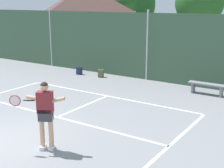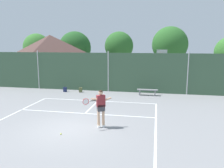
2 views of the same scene
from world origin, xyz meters
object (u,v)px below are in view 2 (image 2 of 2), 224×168
at_px(basketball_hoop, 161,64).
at_px(backpack_navy, 65,90).
at_px(tennis_player, 101,105).
at_px(backpack_olive, 81,90).
at_px(courtside_bench, 147,91).
at_px(tennis_ball, 61,134).

bearing_deg(basketball_hoop, backpack_navy, -163.05).
distance_m(basketball_hoop, tennis_player, 10.48).
distance_m(backpack_olive, courtside_bench, 5.62).
bearing_deg(basketball_hoop, tennis_player, -106.74).
bearing_deg(courtside_bench, tennis_ball, -111.58).
distance_m(backpack_navy, backpack_olive, 1.35).
xyz_separation_m(backpack_navy, backpack_olive, (1.35, 0.11, 0.00)).
xyz_separation_m(tennis_player, backpack_navy, (-5.03, 7.53, -0.92)).
height_order(tennis_player, courtside_bench, tennis_player).
height_order(tennis_ball, backpack_navy, backpack_navy).
height_order(backpack_olive, courtside_bench, courtside_bench).
relative_size(basketball_hoop, courtside_bench, 2.22).
bearing_deg(backpack_olive, courtside_bench, -1.41).
bearing_deg(backpack_navy, basketball_hoop, 16.95).
relative_size(basketball_hoop, tennis_player, 1.91).
relative_size(tennis_ball, backpack_navy, 0.14).
xyz_separation_m(basketball_hoop, backpack_olive, (-6.68, -2.33, -2.12)).
bearing_deg(tennis_player, courtside_bench, 75.50).
xyz_separation_m(tennis_player, tennis_ball, (-1.53, -1.28, -1.08)).
bearing_deg(tennis_ball, basketball_hoop, 68.06).
bearing_deg(courtside_bench, tennis_player, -104.50).
bearing_deg(tennis_player, backpack_olive, 115.71).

